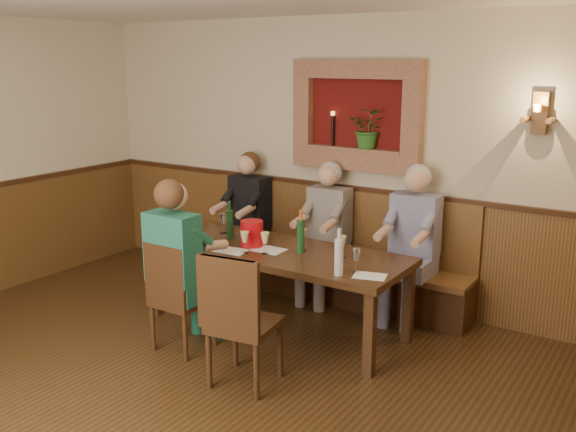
# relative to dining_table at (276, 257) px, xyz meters

# --- Properties ---
(ground_plane) EXTENTS (6.00, 6.00, 0.00)m
(ground_plane) POSITION_rel_dining_table_xyz_m (0.00, -1.85, -0.68)
(ground_plane) COLOR #311F0D
(ground_plane) RESTS_ON ground
(room_shell) EXTENTS (6.04, 6.04, 2.82)m
(room_shell) POSITION_rel_dining_table_xyz_m (0.00, -1.85, 1.21)
(room_shell) COLOR #C6B795
(room_shell) RESTS_ON ground
(wainscoting) EXTENTS (6.02, 6.02, 1.15)m
(wainscoting) POSITION_rel_dining_table_xyz_m (0.00, -1.85, -0.09)
(wainscoting) COLOR #513417
(wainscoting) RESTS_ON ground
(wall_niche) EXTENTS (1.36, 0.30, 1.06)m
(wall_niche) POSITION_rel_dining_table_xyz_m (0.24, 1.09, 1.13)
(wall_niche) COLOR #520D0B
(wall_niche) RESTS_ON ground
(wall_sconce) EXTENTS (0.25, 0.20, 0.35)m
(wall_sconce) POSITION_rel_dining_table_xyz_m (1.90, 1.08, 1.27)
(wall_sconce) COLOR #513417
(wall_sconce) RESTS_ON ground
(dining_table) EXTENTS (2.40, 0.90, 0.75)m
(dining_table) POSITION_rel_dining_table_xyz_m (0.00, 0.00, 0.00)
(dining_table) COLOR black
(dining_table) RESTS_ON ground
(bench) EXTENTS (3.00, 0.45, 1.11)m
(bench) POSITION_rel_dining_table_xyz_m (0.00, 0.94, -0.35)
(bench) COLOR #381E0F
(bench) RESTS_ON ground
(chair_near_left) EXTENTS (0.42, 0.42, 0.95)m
(chair_near_left) POSITION_rel_dining_table_xyz_m (-0.41, -0.80, -0.40)
(chair_near_left) COLOR black
(chair_near_left) RESTS_ON ground
(chair_near_right) EXTENTS (0.52, 0.52, 1.04)m
(chair_near_right) POSITION_rel_dining_table_xyz_m (0.38, -0.99, -0.37)
(chair_near_right) COLOR black
(chair_near_right) RESTS_ON ground
(person_bench_left) EXTENTS (0.42, 0.52, 1.43)m
(person_bench_left) POSITION_rel_dining_table_xyz_m (-0.97, 0.84, -0.09)
(person_bench_left) COLOR black
(person_bench_left) RESTS_ON ground
(person_bench_mid) EXTENTS (0.41, 0.51, 1.41)m
(person_bench_mid) POSITION_rel_dining_table_xyz_m (0.02, 0.84, -0.09)
(person_bench_mid) COLOR #605958
(person_bench_mid) RESTS_ON ground
(person_bench_right) EXTENTS (0.44, 0.53, 1.46)m
(person_bench_right) POSITION_rel_dining_table_xyz_m (0.93, 0.84, -0.07)
(person_bench_right) COLOR navy
(person_bench_right) RESTS_ON ground
(person_chair_front) EXTENTS (0.44, 0.54, 1.47)m
(person_chair_front) POSITION_rel_dining_table_xyz_m (-0.41, -0.78, -0.06)
(person_chair_front) COLOR #185456
(person_chair_front) RESTS_ON ground
(spittoon_bucket) EXTENTS (0.22, 0.22, 0.23)m
(spittoon_bucket) POSITION_rel_dining_table_xyz_m (-0.22, -0.05, 0.19)
(spittoon_bucket) COLOR red
(spittoon_bucket) RESTS_ON dining_table
(wine_bottle_green_a) EXTENTS (0.08, 0.08, 0.38)m
(wine_bottle_green_a) POSITION_rel_dining_table_xyz_m (0.25, 0.01, 0.23)
(wine_bottle_green_a) COLOR #19471E
(wine_bottle_green_a) RESTS_ON dining_table
(wine_bottle_green_b) EXTENTS (0.06, 0.06, 0.36)m
(wine_bottle_green_b) POSITION_rel_dining_table_xyz_m (-0.54, 0.04, 0.22)
(wine_bottle_green_b) COLOR #19471E
(wine_bottle_green_b) RESTS_ON dining_table
(water_bottle) EXTENTS (0.07, 0.07, 0.38)m
(water_bottle) POSITION_rel_dining_table_xyz_m (0.81, -0.32, 0.23)
(water_bottle) COLOR silver
(water_bottle) RESTS_ON dining_table
(tasting_sheet_a) EXTENTS (0.28, 0.21, 0.00)m
(tasting_sheet_a) POSITION_rel_dining_table_xyz_m (-0.92, -0.23, 0.08)
(tasting_sheet_a) COLOR white
(tasting_sheet_a) RESTS_ON dining_table
(tasting_sheet_b) EXTENTS (0.30, 0.21, 0.00)m
(tasting_sheet_b) POSITION_rel_dining_table_xyz_m (-0.03, -0.07, 0.08)
(tasting_sheet_b) COLOR white
(tasting_sheet_b) RESTS_ON dining_table
(tasting_sheet_c) EXTENTS (0.29, 0.24, 0.00)m
(tasting_sheet_c) POSITION_rel_dining_table_xyz_m (1.03, -0.21, 0.08)
(tasting_sheet_c) COLOR white
(tasting_sheet_c) RESTS_ON dining_table
(tasting_sheet_d) EXTENTS (0.31, 0.24, 0.00)m
(tasting_sheet_d) POSITION_rel_dining_table_xyz_m (-0.28, -0.27, 0.08)
(tasting_sheet_d) COLOR white
(tasting_sheet_d) RESTS_ON dining_table
(wine_glass_0) EXTENTS (0.08, 0.08, 0.19)m
(wine_glass_0) POSITION_rel_dining_table_xyz_m (-0.96, -0.14, 0.17)
(wine_glass_0) COLOR #EAE68C
(wine_glass_0) RESTS_ON dining_table
(wine_glass_1) EXTENTS (0.08, 0.08, 0.19)m
(wine_glass_1) POSITION_rel_dining_table_xyz_m (-0.36, 0.15, 0.17)
(wine_glass_1) COLOR white
(wine_glass_1) RESTS_ON dining_table
(wine_glass_2) EXTENTS (0.08, 0.08, 0.19)m
(wine_glass_2) POSITION_rel_dining_table_xyz_m (-0.15, -0.26, 0.17)
(wine_glass_2) COLOR #EAE68C
(wine_glass_2) RESTS_ON dining_table
(wine_glass_3) EXTENTS (0.08, 0.08, 0.19)m
(wine_glass_3) POSITION_rel_dining_table_xyz_m (-0.71, 0.15, 0.17)
(wine_glass_3) COLOR white
(wine_glass_3) RESTS_ON dining_table
(wine_glass_4) EXTENTS (0.08, 0.08, 0.19)m
(wine_glass_4) POSITION_rel_dining_table_xyz_m (0.22, 0.09, 0.17)
(wine_glass_4) COLOR #EAE68C
(wine_glass_4) RESTS_ON dining_table
(wine_glass_5) EXTENTS (0.08, 0.08, 0.19)m
(wine_glass_5) POSITION_rel_dining_table_xyz_m (0.90, -0.18, 0.17)
(wine_glass_5) COLOR white
(wine_glass_5) RESTS_ON dining_table
(wine_glass_6) EXTENTS (0.08, 0.08, 0.19)m
(wine_glass_6) POSITION_rel_dining_table_xyz_m (0.02, -0.18, 0.17)
(wine_glass_6) COLOR #EAE68C
(wine_glass_6) RESTS_ON dining_table
(wine_glass_7) EXTENTS (0.08, 0.08, 0.19)m
(wine_glass_7) POSITION_rel_dining_table_xyz_m (0.62, 0.08, 0.17)
(wine_glass_7) COLOR #EAE68C
(wine_glass_7) RESTS_ON dining_table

